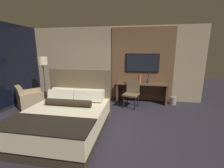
{
  "coord_description": "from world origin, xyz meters",
  "views": [
    {
      "loc": [
        1.21,
        -3.23,
        1.91
      ],
      "look_at": [
        0.48,
        1.02,
        0.94
      ],
      "focal_mm": 24.0,
      "sensor_mm": 36.0,
      "label": 1
    }
  ],
  "objects_px": {
    "vase_short": "(140,79)",
    "armchair_by_window": "(31,100)",
    "floor_lamp": "(43,64)",
    "desk": "(141,89)",
    "vase_tall": "(149,77)",
    "bed": "(66,118)",
    "tv": "(142,63)",
    "desk_chair": "(132,91)",
    "book": "(127,82)",
    "waste_bin": "(173,101)"
  },
  "relations": [
    {
      "from": "floor_lamp",
      "to": "vase_short",
      "type": "height_order",
      "value": "floor_lamp"
    },
    {
      "from": "desk",
      "to": "floor_lamp",
      "type": "bearing_deg",
      "value": -169.32
    },
    {
      "from": "desk",
      "to": "tv",
      "type": "relative_size",
      "value": 1.47
    },
    {
      "from": "tv",
      "to": "armchair_by_window",
      "type": "bearing_deg",
      "value": -158.69
    },
    {
      "from": "desk",
      "to": "desk_chair",
      "type": "bearing_deg",
      "value": -120.8
    },
    {
      "from": "desk",
      "to": "book",
      "type": "xyz_separation_m",
      "value": [
        -0.54,
        -0.06,
        0.25
      ]
    },
    {
      "from": "tv",
      "to": "vase_short",
      "type": "height_order",
      "value": "tv"
    },
    {
      "from": "waste_bin",
      "to": "desk",
      "type": "bearing_deg",
      "value": 176.47
    },
    {
      "from": "armchair_by_window",
      "to": "vase_tall",
      "type": "distance_m",
      "value": 4.2
    },
    {
      "from": "desk",
      "to": "vase_tall",
      "type": "bearing_deg",
      "value": 5.58
    },
    {
      "from": "desk_chair",
      "to": "book",
      "type": "height_order",
      "value": "desk_chair"
    },
    {
      "from": "vase_short",
      "to": "floor_lamp",
      "type": "bearing_deg",
      "value": -169.02
    },
    {
      "from": "book",
      "to": "waste_bin",
      "type": "height_order",
      "value": "book"
    },
    {
      "from": "floor_lamp",
      "to": "book",
      "type": "relative_size",
      "value": 6.69
    },
    {
      "from": "tv",
      "to": "vase_tall",
      "type": "xyz_separation_m",
      "value": [
        0.24,
        -0.2,
        -0.48
      ]
    },
    {
      "from": "desk",
      "to": "tv",
      "type": "bearing_deg",
      "value": 90.0
    },
    {
      "from": "tv",
      "to": "vase_short",
      "type": "xyz_separation_m",
      "value": [
        -0.07,
        -0.22,
        -0.57
      ]
    },
    {
      "from": "tv",
      "to": "waste_bin",
      "type": "bearing_deg",
      "value": -14.43
    },
    {
      "from": "bed",
      "to": "floor_lamp",
      "type": "relative_size",
      "value": 1.25
    },
    {
      "from": "armchair_by_window",
      "to": "vase_short",
      "type": "distance_m",
      "value": 3.88
    },
    {
      "from": "desk",
      "to": "vase_tall",
      "type": "xyz_separation_m",
      "value": [
        0.24,
        0.02,
        0.47
      ]
    },
    {
      "from": "waste_bin",
      "to": "desk_chair",
      "type": "bearing_deg",
      "value": -162.38
    },
    {
      "from": "vase_tall",
      "to": "book",
      "type": "distance_m",
      "value": 0.82
    },
    {
      "from": "desk_chair",
      "to": "waste_bin",
      "type": "relative_size",
      "value": 3.23
    },
    {
      "from": "floor_lamp",
      "to": "vase_short",
      "type": "relative_size",
      "value": 5.94
    },
    {
      "from": "book",
      "to": "waste_bin",
      "type": "relative_size",
      "value": 0.91
    },
    {
      "from": "desk_chair",
      "to": "floor_lamp",
      "type": "bearing_deg",
      "value": -162.69
    },
    {
      "from": "vase_short",
      "to": "book",
      "type": "relative_size",
      "value": 1.13
    },
    {
      "from": "desk",
      "to": "vase_short",
      "type": "height_order",
      "value": "vase_short"
    },
    {
      "from": "armchair_by_window",
      "to": "vase_tall",
      "type": "bearing_deg",
      "value": -121.95
    },
    {
      "from": "armchair_by_window",
      "to": "floor_lamp",
      "type": "relative_size",
      "value": 0.67
    },
    {
      "from": "desk_chair",
      "to": "waste_bin",
      "type": "bearing_deg",
      "value": 32.7
    },
    {
      "from": "bed",
      "to": "desk",
      "type": "height_order",
      "value": "bed"
    },
    {
      "from": "armchair_by_window",
      "to": "floor_lamp",
      "type": "height_order",
      "value": "floor_lamp"
    },
    {
      "from": "bed",
      "to": "vase_short",
      "type": "height_order",
      "value": "bed"
    },
    {
      "from": "vase_short",
      "to": "vase_tall",
      "type": "bearing_deg",
      "value": 3.42
    },
    {
      "from": "vase_short",
      "to": "armchair_by_window",
      "type": "bearing_deg",
      "value": -161.37
    },
    {
      "from": "desk_chair",
      "to": "floor_lamp",
      "type": "relative_size",
      "value": 0.53
    },
    {
      "from": "desk",
      "to": "armchair_by_window",
      "type": "height_order",
      "value": "armchair_by_window"
    },
    {
      "from": "desk",
      "to": "tv",
      "type": "xyz_separation_m",
      "value": [
        -0.0,
        0.23,
        0.95
      ]
    },
    {
      "from": "armchair_by_window",
      "to": "waste_bin",
      "type": "xyz_separation_m",
      "value": [
        4.85,
        1.15,
        -0.13
      ]
    },
    {
      "from": "vase_short",
      "to": "waste_bin",
      "type": "relative_size",
      "value": 1.02
    },
    {
      "from": "vase_tall",
      "to": "vase_short",
      "type": "xyz_separation_m",
      "value": [
        -0.31,
        -0.02,
        -0.09
      ]
    },
    {
      "from": "bed",
      "to": "desk_chair",
      "type": "relative_size",
      "value": 2.34
    },
    {
      "from": "desk_chair",
      "to": "vase_short",
      "type": "distance_m",
      "value": 0.69
    },
    {
      "from": "desk",
      "to": "vase_tall",
      "type": "distance_m",
      "value": 0.53
    },
    {
      "from": "vase_tall",
      "to": "book",
      "type": "relative_size",
      "value": 1.83
    },
    {
      "from": "armchair_by_window",
      "to": "vase_short",
      "type": "bearing_deg",
      "value": -120.8
    },
    {
      "from": "bed",
      "to": "armchair_by_window",
      "type": "xyz_separation_m",
      "value": [
        -1.92,
        1.28,
        -0.1
      ]
    },
    {
      "from": "bed",
      "to": "vase_short",
      "type": "bearing_deg",
      "value": 55.58
    }
  ]
}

